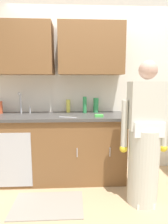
# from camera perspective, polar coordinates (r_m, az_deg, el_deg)

# --- Properties ---
(ground_plane) EXTENTS (9.00, 9.00, 0.00)m
(ground_plane) POSITION_cam_1_polar(r_m,az_deg,el_deg) (2.40, 5.19, -26.47)
(ground_plane) COLOR tan
(kitchen_wall_with_uppers) EXTENTS (4.80, 0.44, 2.70)m
(kitchen_wall_with_uppers) POSITION_cam_1_polar(r_m,az_deg,el_deg) (2.94, 0.17, 10.55)
(kitchen_wall_with_uppers) COLOR silver
(kitchen_wall_with_uppers) RESTS_ON ground
(counter_cabinet) EXTENTS (1.90, 0.62, 0.90)m
(counter_cabinet) POSITION_cam_1_polar(r_m,az_deg,el_deg) (2.81, -8.15, -10.73)
(counter_cabinet) COLOR brown
(counter_cabinet) RESTS_ON ground
(countertop) EXTENTS (1.96, 0.66, 0.04)m
(countertop) POSITION_cam_1_polar(r_m,az_deg,el_deg) (2.69, -8.30, -1.25)
(countertop) COLOR #474442
(countertop) RESTS_ON counter_cabinet
(sink) EXTENTS (0.50, 0.36, 0.35)m
(sink) POSITION_cam_1_polar(r_m,az_deg,el_deg) (2.79, -18.32, -1.15)
(sink) COLOR #B7BABF
(sink) RESTS_ON counter_cabinet
(person_at_sink) EXTENTS (0.55, 0.34, 1.62)m
(person_at_sink) POSITION_cam_1_polar(r_m,az_deg,el_deg) (2.26, 17.72, -9.51)
(person_at_sink) COLOR white
(person_at_sink) RESTS_ON ground
(floor_mat) EXTENTS (0.80, 0.50, 0.01)m
(floor_mat) POSITION_cam_1_polar(r_m,az_deg,el_deg) (2.44, -10.82, -25.77)
(floor_mat) COLOR gray
(floor_mat) RESTS_ON ground
(bottle_water_short) EXTENTS (0.06, 0.06, 0.24)m
(bottle_water_short) POSITION_cam_1_polar(r_m,az_deg,el_deg) (2.81, 0.23, 2.16)
(bottle_water_short) COLOR #2D8C4C
(bottle_water_short) RESTS_ON countertop
(bottle_water_tall) EXTENTS (0.06, 0.06, 0.19)m
(bottle_water_tall) POSITION_cam_1_polar(r_m,az_deg,el_deg) (2.88, -4.78, 1.82)
(bottle_water_tall) COLOR #D8D14C
(bottle_water_tall) RESTS_ON countertop
(bottle_cleaner_spray) EXTENTS (0.07, 0.07, 0.18)m
(bottle_cleaner_spray) POSITION_cam_1_polar(r_m,az_deg,el_deg) (3.03, -23.93, 1.29)
(bottle_cleaner_spray) COLOR #E05933
(bottle_cleaner_spray) RESTS_ON countertop
(bottle_dish_liquid) EXTENTS (0.08, 0.08, 0.22)m
(bottle_dish_liquid) POSITION_cam_1_polar(r_m,az_deg,el_deg) (2.87, 3.60, 2.05)
(bottle_dish_liquid) COLOR #2D8C4C
(bottle_dish_liquid) RESTS_ON countertop
(knife_on_counter) EXTENTS (0.23, 0.10, 0.01)m
(knife_on_counter) POSITION_cam_1_polar(r_m,az_deg,el_deg) (2.48, -4.91, -1.55)
(knife_on_counter) COLOR silver
(knife_on_counter) RESTS_ON countertop
(sponge) EXTENTS (0.11, 0.07, 0.03)m
(sponge) POSITION_cam_1_polar(r_m,az_deg,el_deg) (2.51, 4.51, -1.12)
(sponge) COLOR #4CBF4C
(sponge) RESTS_ON countertop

